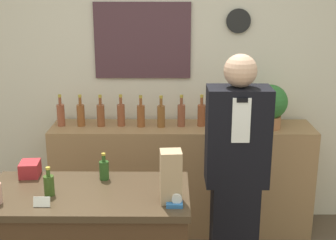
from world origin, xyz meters
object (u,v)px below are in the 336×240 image
Objects in this scene: shopkeeper at (236,175)px; tape_dispenser at (175,203)px; paper_bag at (171,176)px; potted_plant at (270,105)px.

shopkeeper is 0.80m from tape_dispenser.
paper_bag is at bearing -126.17° from shopkeeper.
potted_plant reaches higher than tape_dispenser.
paper_bag is at bearing -121.20° from potted_plant.
paper_bag is at bearing 110.89° from tape_dispenser.
tape_dispenser is (-0.42, -0.67, 0.12)m from shopkeeper.
tape_dispenser is (0.02, -0.06, -0.13)m from paper_bag.
potted_plant is at bearing 63.42° from shopkeeper.
shopkeeper is 5.61× the size of paper_bag.
tape_dispenser is at bearing -69.11° from paper_bag.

